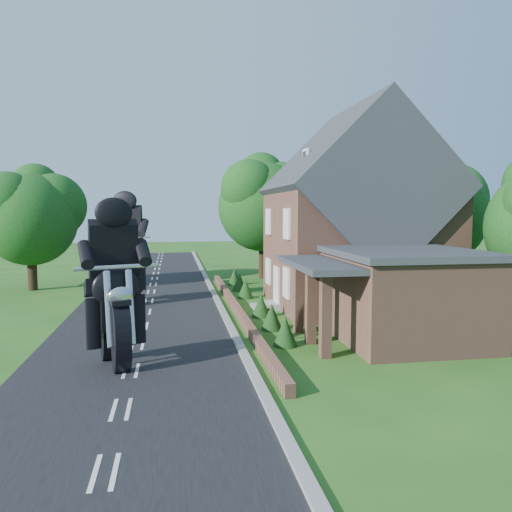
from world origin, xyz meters
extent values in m
plane|color=#255518|center=(0.00, 0.00, 0.00)|extent=(120.00, 120.00, 0.00)
cube|color=black|center=(0.00, 0.00, 0.01)|extent=(7.00, 80.00, 0.02)
cube|color=gray|center=(3.65, 0.00, 0.06)|extent=(0.30, 80.00, 0.12)
cube|color=brown|center=(4.30, 5.00, 0.20)|extent=(0.30, 22.00, 0.40)
cube|color=brown|center=(10.50, 6.00, 3.00)|extent=(8.00, 8.00, 6.00)
cube|color=#2A2D32|center=(10.50, 6.00, 6.00)|extent=(8.48, 8.64, 8.48)
cube|color=brown|center=(12.50, 6.00, 9.20)|extent=(0.60, 0.90, 1.60)
cube|color=white|center=(7.90, 6.00, 7.50)|extent=(0.12, 0.80, 0.90)
cube|color=black|center=(7.84, 6.00, 7.50)|extent=(0.04, 0.55, 0.65)
cube|color=white|center=(6.44, 6.00, 1.05)|extent=(0.10, 1.10, 2.10)
cube|color=gray|center=(6.10, 6.00, 0.15)|extent=(0.80, 1.60, 0.30)
cube|color=gray|center=(5.60, 6.00, 0.07)|extent=(0.80, 1.60, 0.15)
cube|color=white|center=(6.44, 3.80, 1.60)|extent=(0.10, 1.10, 1.40)
cube|color=black|center=(6.42, 3.80, 1.60)|extent=(0.04, 0.92, 1.22)
cube|color=white|center=(6.44, 8.20, 1.60)|extent=(0.10, 1.10, 1.40)
cube|color=black|center=(6.42, 8.20, 1.60)|extent=(0.04, 0.92, 1.22)
cube|color=white|center=(6.44, 3.80, 4.30)|extent=(0.10, 1.10, 1.40)
cube|color=black|center=(6.42, 3.80, 4.30)|extent=(0.04, 0.92, 1.22)
cube|color=white|center=(6.44, 8.20, 4.30)|extent=(0.10, 1.10, 1.40)
cube|color=black|center=(6.42, 8.20, 4.30)|extent=(0.04, 0.92, 1.22)
cube|color=brown|center=(10.00, -0.80, 1.60)|extent=(5.00, 5.60, 3.20)
cube|color=#2A2D32|center=(10.00, -0.80, 3.32)|extent=(5.30, 5.94, 0.24)
cube|color=#2A2D32|center=(6.90, -0.80, 2.95)|extent=(2.60, 5.32, 0.22)
cube|color=brown|center=(6.30, -2.60, 1.40)|extent=(0.35, 0.35, 2.80)
cube|color=brown|center=(6.30, -0.80, 1.40)|extent=(0.35, 0.35, 2.80)
cube|color=brown|center=(6.30, 1.00, 1.40)|extent=(0.35, 0.35, 2.80)
cylinder|color=black|center=(16.50, 8.50, 1.50)|extent=(0.56, 0.56, 3.00)
sphere|color=#124012|center=(16.50, 8.50, 4.65)|extent=(6.00, 6.00, 6.00)
sphere|color=#124012|center=(17.85, 9.10, 5.55)|extent=(4.32, 4.32, 4.32)
sphere|color=#124012|center=(15.45, 7.60, 5.85)|extent=(3.72, 3.72, 3.72)
sphere|color=#124012|center=(16.60, 9.70, 6.75)|extent=(3.30, 3.30, 3.30)
cylinder|color=black|center=(14.00, 16.00, 1.80)|extent=(0.56, 0.56, 3.60)
sphere|color=#124012|center=(14.00, 16.00, 5.58)|extent=(7.20, 7.20, 7.20)
sphere|color=#124012|center=(15.62, 16.72, 6.66)|extent=(5.18, 5.18, 5.18)
sphere|color=#124012|center=(12.74, 14.92, 7.02)|extent=(4.46, 4.46, 4.46)
sphere|color=#124012|center=(14.10, 17.44, 8.10)|extent=(3.96, 3.96, 3.96)
cylinder|color=black|center=(8.00, 17.00, 1.70)|extent=(0.56, 0.56, 3.40)
sphere|color=#124012|center=(8.00, 17.00, 5.16)|extent=(6.40, 6.40, 6.40)
sphere|color=#124012|center=(9.44, 17.64, 6.12)|extent=(4.61, 4.61, 4.61)
sphere|color=#124012|center=(6.88, 16.04, 6.44)|extent=(3.97, 3.97, 3.97)
sphere|color=#124012|center=(8.10, 18.28, 7.40)|extent=(3.52, 3.52, 3.52)
cylinder|color=black|center=(-7.00, 14.00, 1.40)|extent=(0.56, 0.56, 2.80)
sphere|color=#124012|center=(-7.00, 14.00, 4.34)|extent=(5.60, 5.60, 5.60)
sphere|color=#124012|center=(-5.74, 14.56, 5.18)|extent=(4.03, 4.03, 4.03)
sphere|color=#124012|center=(-7.98, 13.16, 5.46)|extent=(3.47, 3.47, 3.47)
sphere|color=#124012|center=(-6.90, 15.12, 6.30)|extent=(3.08, 3.08, 3.08)
cone|color=black|center=(5.30, -1.00, 0.55)|extent=(0.90, 0.90, 1.10)
cone|color=black|center=(5.30, 1.50, 0.55)|extent=(0.90, 0.90, 1.10)
cone|color=black|center=(5.30, 4.00, 0.55)|extent=(0.90, 0.90, 1.10)
cone|color=black|center=(5.30, 9.00, 0.55)|extent=(0.90, 0.90, 1.10)
cone|color=black|center=(5.30, 11.50, 0.55)|extent=(0.90, 0.90, 1.10)
cone|color=black|center=(5.30, 14.00, 0.55)|extent=(0.90, 0.90, 1.10)
camera|label=1|loc=(1.33, -18.31, 4.93)|focal=35.00mm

